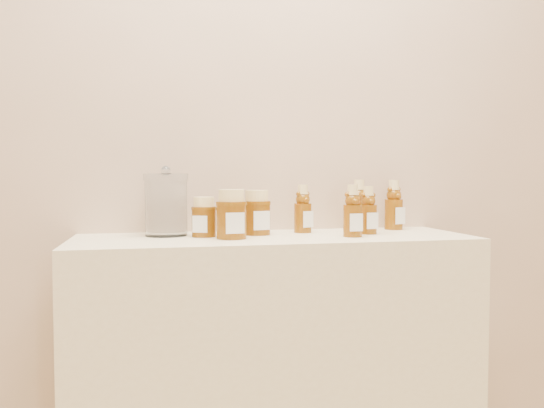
{
  "coord_description": "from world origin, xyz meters",
  "views": [
    {
      "loc": [
        -0.35,
        -0.01,
        1.08
      ],
      "look_at": [
        -0.02,
        1.52,
        1.0
      ],
      "focal_mm": 35.0,
      "sensor_mm": 36.0,
      "label": 1
    }
  ],
  "objects": [
    {
      "name": "bear_bottle_back_mid",
      "position": [
        0.32,
        1.68,
        1.0
      ],
      "size": [
        0.07,
        0.07,
        0.19
      ],
      "primitive_type": null,
      "rotation": [
        0.0,
        0.0,
        0.0
      ],
      "color": "#603107",
      "rests_on": "display_table"
    },
    {
      "name": "glass_canister",
      "position": [
        -0.32,
        1.64,
        1.0
      ],
      "size": [
        0.14,
        0.14,
        0.21
      ],
      "primitive_type": null,
      "rotation": [
        0.0,
        0.0,
        -0.07
      ],
      "color": "white",
      "rests_on": "display_table"
    },
    {
      "name": "honey_jar_front",
      "position": [
        -0.14,
        1.52,
        0.97
      ],
      "size": [
        0.1,
        0.1,
        0.14
      ],
      "primitive_type": null,
      "rotation": [
        0.0,
        0.0,
        0.1
      ],
      "color": "#603107",
      "rests_on": "display_table"
    },
    {
      "name": "bear_bottle_front_left",
      "position": [
        0.23,
        1.49,
        0.99
      ],
      "size": [
        0.06,
        0.06,
        0.18
      ],
      "primitive_type": null,
      "rotation": [
        0.0,
        0.0,
        0.01
      ],
      "color": "#603107",
      "rests_on": "display_table"
    },
    {
      "name": "bear_bottle_back_right",
      "position": [
        0.45,
        1.68,
        1.0
      ],
      "size": [
        0.08,
        0.08,
        0.19
      ],
      "primitive_type": null,
      "rotation": [
        0.0,
        0.0,
        0.33
      ],
      "color": "#603107",
      "rests_on": "display_table"
    },
    {
      "name": "wall_back",
      "position": [
        0.0,
        1.75,
        1.35
      ],
      "size": [
        3.5,
        0.02,
        2.7
      ],
      "primitive_type": "cube",
      "color": "tan",
      "rests_on": "ground"
    },
    {
      "name": "bear_bottle_front_right",
      "position": [
        0.3,
        1.56,
        0.99
      ],
      "size": [
        0.06,
        0.06,
        0.17
      ],
      "primitive_type": null,
      "rotation": [
        0.0,
        0.0,
        0.11
      ],
      "color": "#603107",
      "rests_on": "display_table"
    },
    {
      "name": "bear_bottle_back_left",
      "position": [
        0.11,
        1.64,
        0.99
      ],
      "size": [
        0.08,
        0.08,
        0.18
      ],
      "primitive_type": null,
      "rotation": [
        0.0,
        0.0,
        0.38
      ],
      "color": "#603107",
      "rests_on": "display_table"
    },
    {
      "name": "honey_jar_left",
      "position": [
        -0.21,
        1.59,
        0.96
      ],
      "size": [
        0.1,
        0.1,
        0.12
      ],
      "primitive_type": null,
      "rotation": [
        0.0,
        0.0,
        -0.41
      ],
      "color": "#603107",
      "rests_on": "display_table"
    },
    {
      "name": "honey_jar_back",
      "position": [
        -0.04,
        1.61,
        0.97
      ],
      "size": [
        0.1,
        0.1,
        0.14
      ],
      "primitive_type": null,
      "rotation": [
        0.0,
        0.0,
        0.17
      ],
      "color": "#603107",
      "rests_on": "display_table"
    },
    {
      "name": "display_table",
      "position": [
        0.0,
        1.55,
        0.45
      ],
      "size": [
        1.2,
        0.4,
        0.9
      ],
      "primitive_type": "cube",
      "color": "beige",
      "rests_on": "ground"
    }
  ]
}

